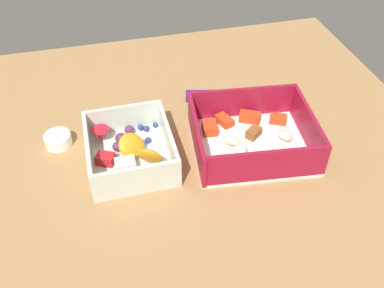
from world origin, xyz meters
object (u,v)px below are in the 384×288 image
at_px(pasta_container, 251,138).
at_px(candy_bar, 205,96).
at_px(fruit_bowl, 129,151).
at_px(paper_cup_liner, 58,140).

height_order(pasta_container, candy_bar, pasta_container).
height_order(fruit_bowl, paper_cup_liner, fruit_bowl).
relative_size(candy_bar, paper_cup_liner, 1.61).
xyz_separation_m(pasta_container, fruit_bowl, (-0.20, 0.02, -0.00)).
relative_size(pasta_container, candy_bar, 2.94).
bearing_deg(candy_bar, pasta_container, -75.53).
bearing_deg(pasta_container, paper_cup_liner, 171.29).
bearing_deg(fruit_bowl, pasta_container, -5.17).
distance_m(fruit_bowl, candy_bar, 0.21).
bearing_deg(candy_bar, fruit_bowl, -140.96).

